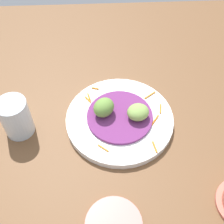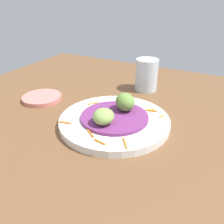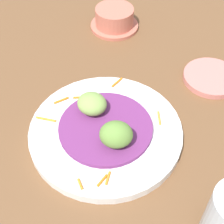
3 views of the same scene
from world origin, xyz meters
TOP-DOWN VIEW (x-y plane):
  - table_surface at (0.00, 0.00)cm, footprint 110.00×110.00cm
  - main_plate at (0.53, 4.39)cm, footprint 27.03×27.03cm
  - cabbage_bed at (0.53, 4.39)cm, footprint 16.53×16.53cm
  - carrot_garnish at (1.49, 2.01)cm, footprint 21.19×19.88cm
  - guac_scoop_left at (1.49, 8.29)cm, footprint 7.24×7.19cm
  - guac_scoop_center at (-0.42, 0.49)cm, footprint 6.24×6.59cm
  - side_plate_small at (-25.44, 7.24)cm, footprint 11.56×11.56cm
  - water_glass at (-0.79, 29.22)cm, footprint 7.12×7.12cm

SIDE VIEW (x-z plane):
  - table_surface at x=0.00cm, z-range 0.00..2.00cm
  - side_plate_small at x=-25.44cm, z-range 2.00..3.21cm
  - main_plate at x=0.53cm, z-range 2.00..3.78cm
  - carrot_garnish at x=1.49cm, z-range 3.78..4.18cm
  - cabbage_bed at x=0.53cm, z-range 3.78..4.54cm
  - guac_scoop_center at x=-0.42cm, z-range 4.54..8.02cm
  - guac_scoop_left at x=1.49cm, z-range 4.54..8.99cm
  - water_glass at x=-0.79cm, z-range 2.00..12.13cm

